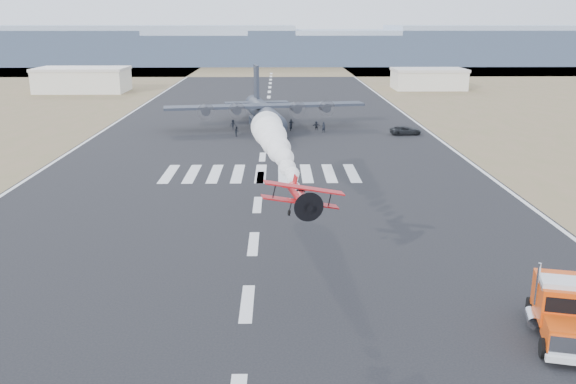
{
  "coord_description": "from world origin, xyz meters",
  "views": [
    {
      "loc": [
        2.22,
        -27.53,
        19.43
      ],
      "look_at": [
        3.17,
        26.92,
        4.0
      ],
      "focal_mm": 38.0,
      "sensor_mm": 36.0,
      "label": 1
    }
  ],
  "objects_px": {
    "crew_c": "(233,124)",
    "crew_a": "(290,126)",
    "hangar_right": "(428,79)",
    "aerobatic_biplane": "(301,196)",
    "crew_g": "(324,127)",
    "crew_h": "(256,126)",
    "crew_b": "(237,131)",
    "transport_aircraft": "(264,112)",
    "crew_f": "(316,126)",
    "crew_e": "(275,132)",
    "support_vehicle": "(406,130)",
    "semi_truck": "(560,309)",
    "hangar_left": "(83,79)",
    "crew_d": "(291,124)"
  },
  "relations": [
    {
      "from": "transport_aircraft",
      "to": "crew_e",
      "type": "xyz_separation_m",
      "value": [
        2.04,
        -10.42,
        -1.94
      ]
    },
    {
      "from": "crew_b",
      "to": "crew_e",
      "type": "bearing_deg",
      "value": -102.11
    },
    {
      "from": "support_vehicle",
      "to": "crew_e",
      "type": "xyz_separation_m",
      "value": [
        -22.94,
        -1.65,
        0.08
      ]
    },
    {
      "from": "crew_f",
      "to": "support_vehicle",
      "type": "bearing_deg",
      "value": -16.93
    },
    {
      "from": "crew_a",
      "to": "crew_h",
      "type": "relative_size",
      "value": 1.12
    },
    {
      "from": "crew_c",
      "to": "crew_g",
      "type": "height_order",
      "value": "crew_g"
    },
    {
      "from": "aerobatic_biplane",
      "to": "crew_g",
      "type": "relative_size",
      "value": 2.98
    },
    {
      "from": "crew_c",
      "to": "crew_f",
      "type": "relative_size",
      "value": 1.12
    },
    {
      "from": "hangar_right",
      "to": "support_vehicle",
      "type": "distance_m",
      "value": 75.37
    },
    {
      "from": "transport_aircraft",
      "to": "crew_g",
      "type": "xyz_separation_m",
      "value": [
        10.7,
        -6.51,
        -1.81
      ]
    },
    {
      "from": "crew_b",
      "to": "crew_g",
      "type": "relative_size",
      "value": 0.9
    },
    {
      "from": "semi_truck",
      "to": "transport_aircraft",
      "type": "height_order",
      "value": "transport_aircraft"
    },
    {
      "from": "support_vehicle",
      "to": "crew_h",
      "type": "relative_size",
      "value": 3.33
    },
    {
      "from": "crew_b",
      "to": "aerobatic_biplane",
      "type": "bearing_deg",
      "value": -178.68
    },
    {
      "from": "crew_h",
      "to": "crew_a",
      "type": "bearing_deg",
      "value": -53.2
    },
    {
      "from": "transport_aircraft",
      "to": "crew_c",
      "type": "bearing_deg",
      "value": -162.95
    },
    {
      "from": "crew_b",
      "to": "crew_f",
      "type": "distance_m",
      "value": 15.33
    },
    {
      "from": "crew_e",
      "to": "crew_f",
      "type": "xyz_separation_m",
      "value": [
        7.56,
        6.52,
        -0.03
      ]
    },
    {
      "from": "crew_g",
      "to": "crew_h",
      "type": "distance_m",
      "value": 12.32
    },
    {
      "from": "aerobatic_biplane",
      "to": "crew_c",
      "type": "xyz_separation_m",
      "value": [
        -9.75,
        70.66,
        -6.75
      ]
    },
    {
      "from": "crew_e",
      "to": "crew_f",
      "type": "height_order",
      "value": "crew_e"
    },
    {
      "from": "aerobatic_biplane",
      "to": "crew_a",
      "type": "height_order",
      "value": "aerobatic_biplane"
    },
    {
      "from": "support_vehicle",
      "to": "crew_b",
      "type": "distance_m",
      "value": 29.56
    },
    {
      "from": "aerobatic_biplane",
      "to": "crew_g",
      "type": "distance_m",
      "value": 67.68
    },
    {
      "from": "crew_f",
      "to": "crew_g",
      "type": "bearing_deg",
      "value": -66.5
    },
    {
      "from": "crew_b",
      "to": "crew_c",
      "type": "distance_m",
      "value": 6.97
    },
    {
      "from": "semi_truck",
      "to": "crew_c",
      "type": "xyz_separation_m",
      "value": [
        -25.9,
        76.69,
        -1.04
      ]
    },
    {
      "from": "hangar_right",
      "to": "aerobatic_biplane",
      "type": "relative_size",
      "value": 3.63
    },
    {
      "from": "crew_c",
      "to": "crew_d",
      "type": "bearing_deg",
      "value": -25.85
    },
    {
      "from": "semi_truck",
      "to": "crew_f",
      "type": "xyz_separation_m",
      "value": [
        -10.6,
        75.66,
        -1.14
      ]
    },
    {
      "from": "crew_c",
      "to": "crew_h",
      "type": "distance_m",
      "value": 4.51
    },
    {
      "from": "aerobatic_biplane",
      "to": "hangar_left",
      "type": "bearing_deg",
      "value": 107.29
    },
    {
      "from": "crew_c",
      "to": "semi_truck",
      "type": "bearing_deg",
      "value": -96.88
    },
    {
      "from": "aerobatic_biplane",
      "to": "transport_aircraft",
      "type": "bearing_deg",
      "value": 87.53
    },
    {
      "from": "crew_a",
      "to": "transport_aircraft",
      "type": "bearing_deg",
      "value": -113.74
    },
    {
      "from": "hangar_left",
      "to": "crew_h",
      "type": "relative_size",
      "value": 15.2
    },
    {
      "from": "crew_d",
      "to": "crew_c",
      "type": "bearing_deg",
      "value": 6.31
    },
    {
      "from": "crew_h",
      "to": "semi_truck",
      "type": "bearing_deg",
      "value": -123.01
    },
    {
      "from": "crew_c",
      "to": "crew_g",
      "type": "bearing_deg",
      "value": -38.03
    },
    {
      "from": "crew_g",
      "to": "aerobatic_biplane",
      "type": "bearing_deg",
      "value": 62.03
    },
    {
      "from": "crew_c",
      "to": "crew_f",
      "type": "distance_m",
      "value": 15.33
    },
    {
      "from": "crew_a",
      "to": "crew_e",
      "type": "xyz_separation_m",
      "value": [
        -2.78,
        -5.66,
        -0.08
      ]
    },
    {
      "from": "crew_c",
      "to": "crew_a",
      "type": "bearing_deg",
      "value": -35.69
    },
    {
      "from": "transport_aircraft",
      "to": "crew_f",
      "type": "distance_m",
      "value": 10.55
    },
    {
      "from": "crew_f",
      "to": "crew_c",
      "type": "bearing_deg",
      "value": 176.83
    },
    {
      "from": "semi_truck",
      "to": "aerobatic_biplane",
      "type": "height_order",
      "value": "aerobatic_biplane"
    },
    {
      "from": "transport_aircraft",
      "to": "aerobatic_biplane",
      "type": "bearing_deg",
      "value": -96.6
    },
    {
      "from": "semi_truck",
      "to": "crew_d",
      "type": "bearing_deg",
      "value": 115.53
    },
    {
      "from": "hangar_right",
      "to": "crew_e",
      "type": "distance_m",
      "value": 86.16
    },
    {
      "from": "hangar_right",
      "to": "semi_truck",
      "type": "bearing_deg",
      "value": -100.32
    }
  ]
}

